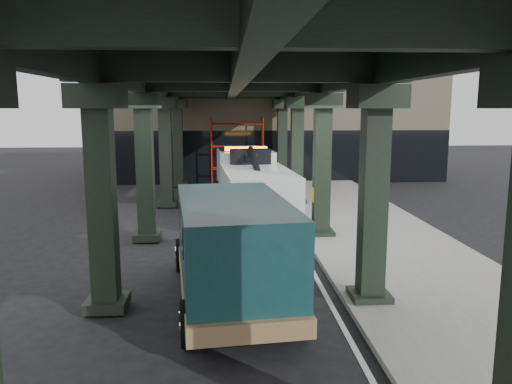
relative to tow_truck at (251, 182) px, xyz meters
name	(u,v)px	position (x,y,z in m)	size (l,w,h in m)	color
ground	(249,256)	(-0.38, -5.90, -1.43)	(90.00, 90.00, 0.00)	black
sidewalk	(373,235)	(4.12, -3.90, -1.35)	(5.00, 40.00, 0.15)	gray
lane_stripe	(295,238)	(1.32, -3.90, -1.42)	(0.12, 38.00, 0.01)	silver
viaduct	(234,79)	(-0.78, -3.90, 4.03)	(7.40, 32.00, 6.40)	black
building	(264,116)	(1.62, 14.10, 2.57)	(22.00, 10.00, 8.00)	#C6B793
scaffolding	(237,149)	(-0.38, 8.74, 0.68)	(3.08, 0.88, 4.00)	#AC1F0D
tow_truck	(251,182)	(0.00, 0.00, 0.00)	(3.17, 9.10, 2.93)	black
towed_van	(231,247)	(-0.98, -9.63, -0.07)	(3.07, 6.45, 2.53)	#113A3E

